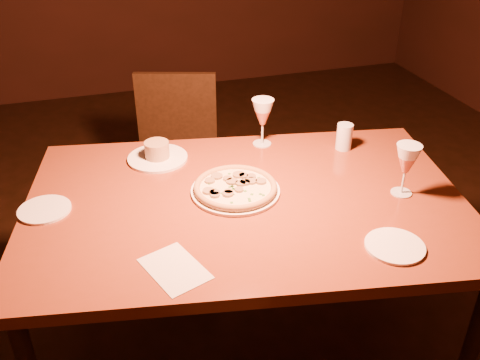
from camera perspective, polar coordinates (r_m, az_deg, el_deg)
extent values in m
cube|color=maroon|center=(1.92, 0.64, -2.59)|extent=(1.72, 1.27, 0.04)
cylinder|color=black|center=(2.56, -16.86, -5.97)|extent=(0.06, 0.06, 0.79)
cylinder|color=black|center=(2.67, 14.78, -3.89)|extent=(0.06, 0.06, 0.79)
cube|color=black|center=(2.90, -6.97, 1.67)|extent=(0.55, 0.55, 0.04)
cube|color=black|center=(2.98, -6.79, 7.47)|extent=(0.43, 0.16, 0.42)
cylinder|color=black|center=(2.91, -10.56, -4.28)|extent=(0.04, 0.04, 0.45)
cylinder|color=black|center=(3.20, -9.49, -0.61)|extent=(0.04, 0.04, 0.45)
cylinder|color=black|center=(2.86, -3.53, -4.39)|extent=(0.04, 0.04, 0.45)
cylinder|color=black|center=(3.16, -3.11, -0.65)|extent=(0.04, 0.04, 0.45)
cylinder|color=white|center=(1.95, -0.49, -1.17)|extent=(0.32, 0.32, 0.01)
cylinder|color=#FCE7AE|center=(1.94, -0.50, -0.87)|extent=(0.30, 0.30, 0.01)
torus|color=#B47A4E|center=(1.94, -0.50, -0.72)|extent=(0.31, 0.31, 0.02)
cylinder|color=white|center=(2.19, -8.78, 2.33)|extent=(0.24, 0.24, 0.01)
cylinder|color=#9D7A59|center=(2.17, -8.86, 3.22)|extent=(0.10, 0.10, 0.07)
cylinder|color=silver|center=(2.27, 11.06, 4.56)|extent=(0.07, 0.07, 0.11)
cylinder|color=white|center=(1.97, -20.13, -2.99)|extent=(0.18, 0.18, 0.01)
cylinder|color=white|center=(1.75, 16.19, -6.78)|extent=(0.19, 0.19, 0.01)
cube|color=beige|center=(1.62, -6.97, -9.37)|extent=(0.21, 0.25, 0.00)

